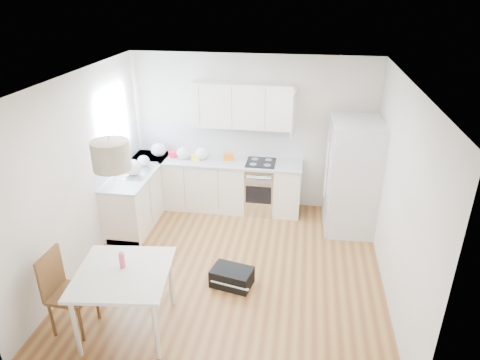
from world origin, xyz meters
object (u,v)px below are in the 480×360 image
Objects in this scene: refrigerator at (353,177)px; dining_chair at (71,293)px; gym_bag at (232,277)px; dining_table at (124,278)px.

dining_chair is (-3.34, -2.87, -0.41)m from refrigerator.
refrigerator is at bearing 59.74° from gym_bag.
dining_chair is 2.03m from gym_bag.
dining_chair is at bearing -179.15° from dining_table.
dining_table reaches higher than gym_bag.
refrigerator is 3.90m from dining_table.
gym_bag is (1.68, 1.06, -0.39)m from dining_chair.
gym_bag is at bearing 35.72° from dining_table.
dining_chair reaches higher than gym_bag.
dining_table is (-2.72, -2.79, -0.20)m from refrigerator.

